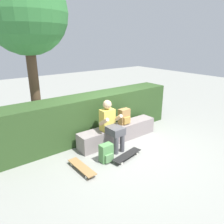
{
  "coord_description": "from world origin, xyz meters",
  "views": [
    {
      "loc": [
        -3.26,
        -3.52,
        2.52
      ],
      "look_at": [
        -0.2,
        0.45,
        0.82
      ],
      "focal_mm": 34.38,
      "sensor_mm": 36.0,
      "label": 1
    }
  ],
  "objects_px": {
    "bench_main": "(118,133)",
    "skateboard_beside_bench": "(82,167)",
    "skateboard_near_person": "(127,155)",
    "backpack_on_bench": "(124,117)",
    "backpack_on_ground": "(106,153)",
    "person_skater": "(111,124)"
  },
  "relations": [
    {
      "from": "bench_main",
      "to": "skateboard_beside_bench",
      "type": "distance_m",
      "value": 1.59
    },
    {
      "from": "skateboard_near_person",
      "to": "backpack_on_bench",
      "type": "height_order",
      "value": "backpack_on_bench"
    },
    {
      "from": "backpack_on_ground",
      "to": "skateboard_near_person",
      "type": "bearing_deg",
      "value": -22.69
    },
    {
      "from": "person_skater",
      "to": "skateboard_near_person",
      "type": "distance_m",
      "value": 0.83
    },
    {
      "from": "skateboard_near_person",
      "to": "backpack_on_ground",
      "type": "height_order",
      "value": "backpack_on_ground"
    },
    {
      "from": "skateboard_near_person",
      "to": "skateboard_beside_bench",
      "type": "xyz_separation_m",
      "value": [
        -1.04,
        0.2,
        0.0
      ]
    },
    {
      "from": "person_skater",
      "to": "backpack_on_bench",
      "type": "distance_m",
      "value": 0.62
    },
    {
      "from": "skateboard_near_person",
      "to": "backpack_on_ground",
      "type": "bearing_deg",
      "value": 157.31
    },
    {
      "from": "backpack_on_ground",
      "to": "bench_main",
      "type": "bearing_deg",
      "value": 36.97
    },
    {
      "from": "person_skater",
      "to": "backpack_on_bench",
      "type": "xyz_separation_m",
      "value": [
        0.59,
        0.19,
        -0.01
      ]
    },
    {
      "from": "bench_main",
      "to": "skateboard_near_person",
      "type": "relative_size",
      "value": 2.76
    },
    {
      "from": "skateboard_beside_bench",
      "to": "backpack_on_bench",
      "type": "height_order",
      "value": "backpack_on_bench"
    },
    {
      "from": "person_skater",
      "to": "skateboard_near_person",
      "type": "xyz_separation_m",
      "value": [
        -0.03,
        -0.62,
        -0.55
      ]
    },
    {
      "from": "backpack_on_bench",
      "to": "skateboard_beside_bench",
      "type": "bearing_deg",
      "value": -159.67
    },
    {
      "from": "skateboard_near_person",
      "to": "backpack_on_ground",
      "type": "relative_size",
      "value": 2.06
    },
    {
      "from": "bench_main",
      "to": "skateboard_beside_bench",
      "type": "xyz_separation_m",
      "value": [
        -1.46,
        -0.62,
        -0.14
      ]
    },
    {
      "from": "skateboard_beside_bench",
      "to": "backpack_on_ground",
      "type": "relative_size",
      "value": 2.01
    },
    {
      "from": "bench_main",
      "to": "backpack_on_bench",
      "type": "relative_size",
      "value": 5.67
    },
    {
      "from": "bench_main",
      "to": "backpack_on_bench",
      "type": "height_order",
      "value": "backpack_on_bench"
    },
    {
      "from": "skateboard_beside_bench",
      "to": "backpack_on_bench",
      "type": "bearing_deg",
      "value": 20.33
    },
    {
      "from": "person_skater",
      "to": "skateboard_beside_bench",
      "type": "bearing_deg",
      "value": -158.55
    },
    {
      "from": "person_skater",
      "to": "backpack_on_ground",
      "type": "xyz_separation_m",
      "value": [
        -0.46,
        -0.44,
        -0.43
      ]
    }
  ]
}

